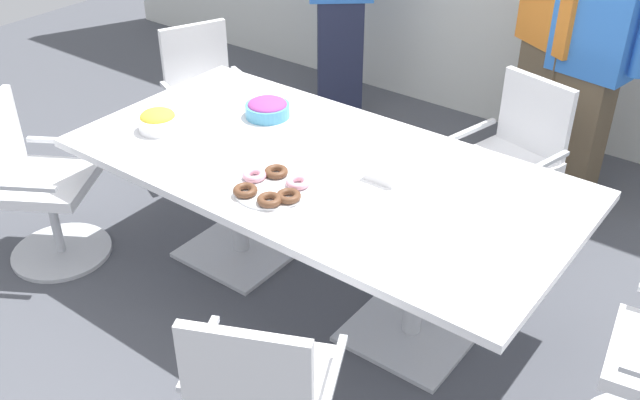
% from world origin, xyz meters
% --- Properties ---
extents(ground_plane, '(10.00, 10.00, 0.01)m').
position_xyz_m(ground_plane, '(0.00, 0.00, -0.01)').
color(ground_plane, '#4C4F56').
extents(conference_table, '(2.40, 1.20, 0.75)m').
position_xyz_m(conference_table, '(0.00, 0.00, 0.63)').
color(conference_table, white).
rests_on(conference_table, ground).
extents(office_chair_0, '(0.74, 0.74, 0.91)m').
position_xyz_m(office_chair_0, '(-1.38, -0.65, 0.41)').
color(office_chair_0, silver).
rests_on(office_chair_0, ground).
extents(office_chair_3, '(0.65, 0.65, 0.91)m').
position_xyz_m(office_chair_3, '(0.52, 1.05, 0.41)').
color(office_chair_3, silver).
rests_on(office_chair_3, ground).
extents(office_chair_4, '(0.71, 0.71, 0.91)m').
position_xyz_m(office_chair_4, '(-1.39, 0.64, 0.41)').
color(office_chair_4, silver).
rests_on(office_chair_4, ground).
extents(person_standing_1, '(0.57, 0.41, 1.89)m').
position_xyz_m(person_standing_1, '(0.40, 1.73, 1.00)').
color(person_standing_1, brown).
rests_on(person_standing_1, ground).
extents(person_standing_2, '(0.61, 0.29, 1.72)m').
position_xyz_m(person_standing_2, '(0.66, 1.65, 0.89)').
color(person_standing_2, brown).
rests_on(person_standing_2, ground).
extents(snack_bowl_candy_mix, '(0.23, 0.23, 0.10)m').
position_xyz_m(snack_bowl_candy_mix, '(-0.52, 0.24, 0.80)').
color(snack_bowl_candy_mix, '#4C9EC6').
rests_on(snack_bowl_candy_mix, conference_table).
extents(snack_bowl_chips_yellow, '(0.20, 0.20, 0.11)m').
position_xyz_m(snack_bowl_chips_yellow, '(-0.86, -0.22, 0.80)').
color(snack_bowl_chips_yellow, white).
rests_on(snack_bowl_chips_yellow, conference_table).
extents(donut_platter, '(0.34, 0.33, 0.04)m').
position_xyz_m(donut_platter, '(-0.02, -0.32, 0.77)').
color(donut_platter, white).
rests_on(donut_platter, conference_table).
extents(napkin_pile, '(0.15, 0.15, 0.07)m').
position_xyz_m(napkin_pile, '(0.32, 0.08, 0.78)').
color(napkin_pile, white).
rests_on(napkin_pile, conference_table).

